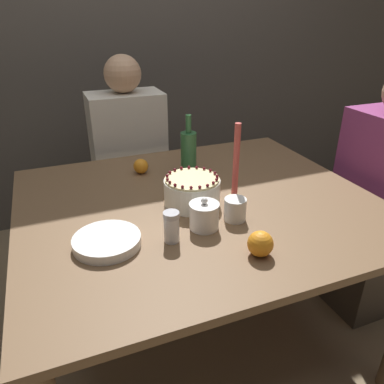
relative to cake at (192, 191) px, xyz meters
name	(u,v)px	position (x,y,z in m)	size (l,w,h in m)	color
ground_plane	(198,334)	(0.03, 0.01, -0.78)	(12.00, 12.00, 0.00)	#8C7556
wall_behind	(115,27)	(0.03, 1.41, 0.52)	(8.00, 0.05, 2.60)	#4C4742
dining_table	(199,221)	(0.03, 0.01, -0.15)	(1.37, 1.18, 0.73)	brown
cake	(192,191)	(0.00, 0.00, 0.00)	(0.22, 0.22, 0.12)	white
sugar_bowl	(204,216)	(-0.03, -0.18, -0.01)	(0.10, 0.10, 0.12)	white
sugar_shaker	(172,227)	(-0.16, -0.22, 0.00)	(0.05, 0.05, 0.11)	white
plate_stack	(107,241)	(-0.36, -0.16, -0.04)	(0.22, 0.22, 0.03)	white
candle	(236,170)	(0.17, -0.03, 0.08)	(0.05, 0.05, 0.31)	tan
bottle	(189,153)	(0.09, 0.26, 0.05)	(0.07, 0.07, 0.28)	#2D6638
cup	(235,209)	(0.10, -0.17, -0.01)	(0.08, 0.08, 0.08)	white
orange_fruit_0	(260,244)	(0.07, -0.39, -0.01)	(0.08, 0.08, 0.08)	orange
orange_fruit_1	(141,166)	(-0.11, 0.37, -0.02)	(0.07, 0.07, 0.07)	orange
person_man_blue_shirt	(131,177)	(-0.07, 0.80, -0.26)	(0.40, 0.34, 1.20)	#595960
person_woman_floral	(375,216)	(0.92, -0.07, -0.27)	(0.34, 0.40, 1.19)	#473D33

